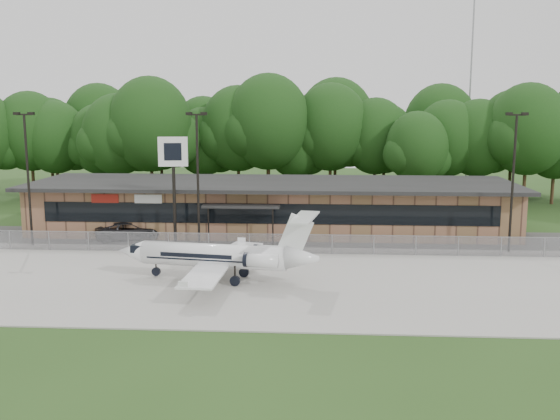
# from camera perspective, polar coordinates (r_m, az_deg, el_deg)

# --- Properties ---
(ground) EXTENTS (160.00, 160.00, 0.00)m
(ground) POSITION_cam_1_polar(r_m,az_deg,el_deg) (31.30, -4.01, -10.45)
(ground) COLOR #234017
(ground) RESTS_ON ground
(apron) EXTENTS (64.00, 18.00, 0.08)m
(apron) POSITION_cam_1_polar(r_m,az_deg,el_deg) (38.85, -2.46, -6.39)
(apron) COLOR #9E9B93
(apron) RESTS_ON ground
(parking_lot) EXTENTS (50.00, 9.00, 0.06)m
(parking_lot) POSITION_cam_1_polar(r_m,az_deg,el_deg) (49.97, -1.09, -2.81)
(parking_lot) COLOR #383835
(parking_lot) RESTS_ON ground
(terminal) EXTENTS (41.00, 11.65, 4.30)m
(terminal) POSITION_cam_1_polar(r_m,az_deg,el_deg) (53.92, -0.72, 0.42)
(terminal) COLOR #906048
(terminal) RESTS_ON ground
(fence) EXTENTS (46.00, 0.04, 1.52)m
(fence) POSITION_cam_1_polar(r_m,az_deg,el_deg) (45.43, -1.55, -3.09)
(fence) COLOR gray
(fence) RESTS_ON ground
(treeline) EXTENTS (72.00, 12.00, 15.00)m
(treeline) POSITION_cam_1_polar(r_m,az_deg,el_deg) (71.35, 0.36, 6.93)
(treeline) COLOR #123611
(treeline) RESTS_ON ground
(radio_mast) EXTENTS (0.20, 0.20, 25.00)m
(radio_mast) POSITION_cam_1_polar(r_m,az_deg,el_deg) (79.27, 16.98, 10.40)
(radio_mast) COLOR gray
(radio_mast) RESTS_ON ground
(light_pole_left) EXTENTS (1.55, 0.30, 10.23)m
(light_pole_left) POSITION_cam_1_polar(r_m,az_deg,el_deg) (50.89, -22.09, 3.50)
(light_pole_left) COLOR black
(light_pole_left) RESTS_ON ground
(light_pole_mid) EXTENTS (1.55, 0.30, 10.23)m
(light_pole_mid) POSITION_cam_1_polar(r_m,az_deg,el_deg) (46.77, -7.54, 3.65)
(light_pole_mid) COLOR black
(light_pole_mid) RESTS_ON ground
(light_pole_right) EXTENTS (1.55, 0.30, 10.23)m
(light_pole_right) POSITION_cam_1_polar(r_m,az_deg,el_deg) (48.00, 20.56, 3.27)
(light_pole_right) COLOR black
(light_pole_right) RESTS_ON ground
(business_jet) EXTENTS (12.97, 11.62, 4.37)m
(business_jet) POSITION_cam_1_polar(r_m,az_deg,el_deg) (38.34, -5.41, -4.29)
(business_jet) COLOR white
(business_jet) RESTS_ON ground
(suv) EXTENTS (5.86, 4.18, 1.48)m
(suv) POSITION_cam_1_polar(r_m,az_deg,el_deg) (51.71, -13.61, -1.85)
(suv) COLOR #323134
(suv) RESTS_ON ground
(pole_sign) EXTENTS (2.22, 0.48, 8.41)m
(pole_sign) POSITION_cam_1_polar(r_m,az_deg,el_deg) (47.41, -9.73, 4.23)
(pole_sign) COLOR black
(pole_sign) RESTS_ON ground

